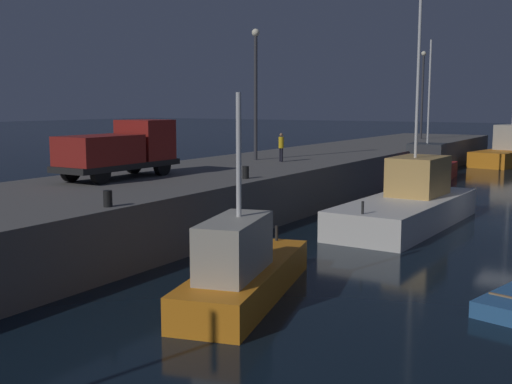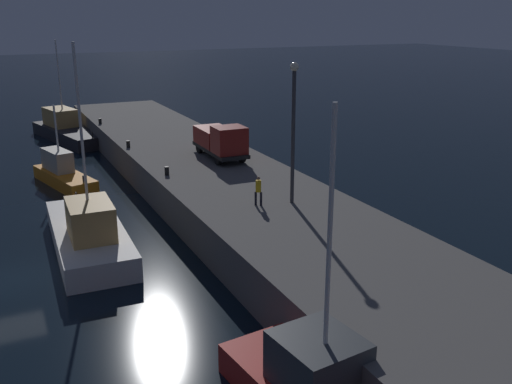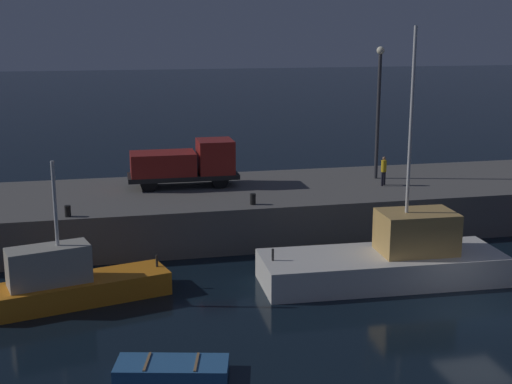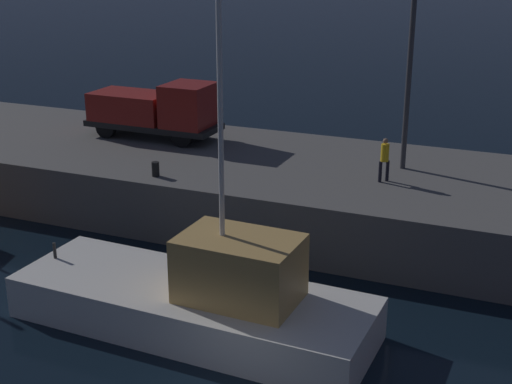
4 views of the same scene
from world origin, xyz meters
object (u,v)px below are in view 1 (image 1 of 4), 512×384
object	(u,v)px
fishing_boat_blue	(243,270)
fishing_boat_white	(427,169)
lamp_post_west	(256,83)
fishing_trawler_red	(510,151)
lamp_post_east	(423,88)
bollard_central	(246,172)
bollard_east	(108,199)
utility_truck	(121,149)
dockworker	(281,145)
fishing_trawler_green	(409,204)

from	to	relation	value
fishing_boat_blue	fishing_boat_white	xyz separation A→B (m)	(29.97, 3.68, 0.04)
fishing_boat_white	lamp_post_west	bearing A→B (deg)	155.77
fishing_trawler_red	lamp_post_east	distance (m)	9.74
bollard_central	bollard_east	world-z (taller)	bollard_central
utility_truck	bollard_central	world-z (taller)	utility_truck
fishing_boat_blue	lamp_post_west	bearing A→B (deg)	30.28
fishing_trawler_red	lamp_post_east	world-z (taller)	fishing_trawler_red
fishing_boat_blue	lamp_post_west	size ratio (longest dim) A/B	1.01
fishing_trawler_red	bollard_east	bearing A→B (deg)	175.20
fishing_boat_blue	dockworker	size ratio (longest dim) A/B	4.68
bollard_east	utility_truck	bearing A→B (deg)	40.15
dockworker	fishing_trawler_green	bearing A→B (deg)	-110.58
dockworker	fishing_boat_white	bearing A→B (deg)	-17.00
fishing_boat_blue	dockworker	world-z (taller)	fishing_boat_blue
fishing_boat_blue	lamp_post_east	bearing A→B (deg)	10.80
lamp_post_west	dockworker	xyz separation A→B (m)	(-0.31, -1.83, -3.42)
utility_truck	fishing_boat_blue	bearing A→B (deg)	-120.53
fishing_trawler_red	bollard_east	size ratio (longest dim) A/B	22.17
fishing_trawler_red	lamp_post_west	bearing A→B (deg)	163.76
fishing_boat_blue	dockworker	xyz separation A→B (m)	(16.29, 7.86, 2.28)
fishing_trawler_red	lamp_post_west	world-z (taller)	fishing_trawler_red
fishing_trawler_red	bollard_east	distance (m)	46.77
dockworker	utility_truck	bearing A→B (deg)	168.54
fishing_trawler_green	bollard_east	size ratio (longest dim) A/B	20.61
bollard_east	lamp_post_west	bearing A→B (deg)	15.98
fishing_boat_white	utility_truck	size ratio (longest dim) A/B	1.65
lamp_post_west	utility_truck	world-z (taller)	lamp_post_west
fishing_boat_white	bollard_central	distance (m)	21.58
fishing_boat_white	bollard_central	size ratio (longest dim) A/B	18.13
bollard_east	bollard_central	bearing A→B (deg)	2.42
fishing_boat_blue	fishing_trawler_green	distance (m)	13.20
fishing_trawler_green	fishing_boat_white	bearing A→B (deg)	13.70
fishing_trawler_red	utility_truck	xyz separation A→B (m)	(-40.58, 8.97, 2.30)
lamp_post_west	lamp_post_east	world-z (taller)	lamp_post_east
fishing_trawler_green	dockworker	world-z (taller)	fishing_trawler_green
utility_truck	fishing_trawler_red	bearing A→B (deg)	-12.47
fishing_boat_blue	fishing_boat_white	distance (m)	30.20
fishing_boat_white	fishing_trawler_green	distance (m)	17.28
fishing_trawler_green	lamp_post_east	size ratio (longest dim) A/B	1.35
lamp_post_east	lamp_post_west	bearing A→B (deg)	176.90
fishing_trawler_green	lamp_post_west	xyz separation A→B (m)	(3.41, 10.11, 5.60)
fishing_trawler_red	lamp_post_west	distance (m)	31.56
fishing_trawler_green	lamp_post_west	distance (m)	12.05
fishing_boat_white	fishing_trawler_green	bearing A→B (deg)	-166.30
fishing_boat_blue	lamp_post_east	distance (m)	44.45
bollard_central	bollard_east	size ratio (longest dim) A/B	1.04
lamp_post_west	fishing_boat_white	bearing A→B (deg)	-24.23
lamp_post_east	fishing_trawler_green	bearing A→B (deg)	-163.93
fishing_boat_white	lamp_post_east	xyz separation A→B (m)	(13.29, 4.57, 5.94)
fishing_trawler_red	utility_truck	distance (m)	41.63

